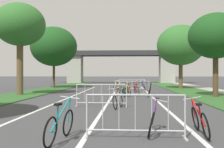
% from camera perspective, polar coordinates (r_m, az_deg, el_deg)
% --- Properties ---
extents(grass_verge_left, '(3.15, 49.24, 0.05)m').
position_cam_1_polar(grass_verge_left, '(23.10, -15.78, -3.72)').
color(grass_verge_left, '#2D5B26').
rests_on(grass_verge_left, ground).
extents(grass_verge_right, '(3.15, 49.24, 0.05)m').
position_cam_1_polar(grass_verge_right, '(22.53, 17.53, -3.82)').
color(grass_verge_right, '#2D5B26').
rests_on(grass_verge_right, ground).
extents(sidewalk_path_right, '(1.79, 49.24, 0.08)m').
position_cam_1_polar(sidewalk_path_right, '(23.26, 23.45, -3.66)').
color(sidewalk_path_right, '#9E9B93').
rests_on(sidewalk_path_right, ground).
extents(lane_stripe_center, '(0.14, 28.49, 0.01)m').
position_cam_1_polar(lane_stripe_center, '(15.99, -0.31, -5.47)').
color(lane_stripe_center, silver).
rests_on(lane_stripe_center, ground).
extents(lane_stripe_right_lane, '(0.14, 28.49, 0.01)m').
position_cam_1_polar(lane_stripe_right_lane, '(16.05, 9.49, -5.45)').
color(lane_stripe_right_lane, silver).
rests_on(lane_stripe_right_lane, ground).
extents(lane_stripe_left_lane, '(0.14, 28.49, 0.01)m').
position_cam_1_polar(lane_stripe_left_lane, '(16.39, -9.91, -5.34)').
color(lane_stripe_left_lane, silver).
rests_on(lane_stripe_left_lane, ground).
extents(overpass_bridge, '(23.33, 3.18, 5.31)m').
position_cam_1_polar(overpass_bridge, '(42.40, 1.93, 2.92)').
color(overpass_bridge, '#2D2D30').
rests_on(overpass_bridge, ground).
extents(tree_left_oak_near, '(3.61, 3.61, 6.61)m').
position_cam_1_polar(tree_left_oak_near, '(19.75, -19.89, 10.18)').
color(tree_left_oak_near, brown).
rests_on(tree_left_oak_near, ground).
extents(tree_left_oak_mid, '(5.01, 5.01, 6.64)m').
position_cam_1_polar(tree_left_oak_mid, '(28.49, -12.88, 6.00)').
color(tree_left_oak_mid, '#4C3823').
rests_on(tree_left_oak_mid, ground).
extents(tree_right_cypress_far, '(3.49, 3.49, 5.50)m').
position_cam_1_polar(tree_right_cypress_far, '(18.04, 22.15, 7.84)').
color(tree_right_cypress_far, '#4C3823').
rests_on(tree_right_cypress_far, ground).
extents(tree_right_maple_mid, '(4.83, 4.83, 6.53)m').
position_cam_1_polar(tree_right_maple_mid, '(27.13, 15.11, 6.22)').
color(tree_right_maple_mid, brown).
rests_on(tree_right_maple_mid, ground).
extents(crowd_barrier_nearest, '(2.41, 0.47, 1.05)m').
position_cam_1_polar(crowd_barrier_nearest, '(6.21, 5.23, -9.38)').
color(crowd_barrier_nearest, '#ADADB2').
rests_on(crowd_barrier_nearest, ground).
extents(crowd_barrier_second, '(2.43, 0.56, 1.05)m').
position_cam_1_polar(crowd_barrier_second, '(11.97, -2.41, -4.83)').
color(crowd_barrier_second, '#ADADB2').
rests_on(crowd_barrier_second, ground).
extents(crowd_barrier_third, '(2.43, 0.57, 1.05)m').
position_cam_1_polar(crowd_barrier_third, '(17.64, 4.53, -3.27)').
color(crowd_barrier_third, '#ADADB2').
rests_on(crowd_barrier_third, ground).
extents(crowd_barrier_fourth, '(2.42, 0.53, 1.05)m').
position_cam_1_polar(crowd_barrier_fourth, '(23.38, 4.48, -2.46)').
color(crowd_barrier_fourth, '#ADADB2').
rests_on(crowd_barrier_fourth, ground).
extents(bicycle_red_0, '(0.47, 1.71, 0.93)m').
position_cam_1_polar(bicycle_red_0, '(6.87, 19.00, -9.81)').
color(bicycle_red_0, black).
rests_on(bicycle_red_0, ground).
extents(bicycle_yellow_1, '(0.54, 1.65, 0.98)m').
position_cam_1_polar(bicycle_yellow_1, '(18.26, 1.75, -3.60)').
color(bicycle_yellow_1, black).
rests_on(bicycle_yellow_1, ground).
extents(bicycle_teal_2, '(0.53, 1.73, 0.99)m').
position_cam_1_polar(bicycle_teal_2, '(6.01, -11.51, -11.11)').
color(bicycle_teal_2, black).
rests_on(bicycle_teal_2, ground).
extents(bicycle_blue_3, '(0.51, 1.70, 0.97)m').
position_cam_1_polar(bicycle_blue_3, '(23.83, 7.13, -2.81)').
color(bicycle_blue_3, black).
rests_on(bicycle_blue_3, ground).
extents(bicycle_white_4, '(0.60, 1.78, 0.96)m').
position_cam_1_polar(bicycle_white_4, '(22.95, 0.78, -2.85)').
color(bicycle_white_4, black).
rests_on(bicycle_white_4, ground).
extents(bicycle_silver_5, '(0.67, 1.59, 0.95)m').
position_cam_1_polar(bicycle_silver_5, '(11.46, 1.30, -5.86)').
color(bicycle_silver_5, black).
rests_on(bicycle_silver_5, ground).
extents(bicycle_orange_6, '(0.51, 1.68, 0.93)m').
position_cam_1_polar(bicycle_orange_6, '(18.16, 3.77, -3.67)').
color(bicycle_orange_6, black).
rests_on(bicycle_orange_6, ground).
extents(bicycle_black_7, '(0.52, 1.74, 0.95)m').
position_cam_1_polar(bicycle_black_7, '(17.35, 8.38, -3.79)').
color(bicycle_black_7, black).
rests_on(bicycle_black_7, ground).
extents(bicycle_green_8, '(0.45, 1.71, 0.89)m').
position_cam_1_polar(bicycle_green_8, '(17.22, 2.78, -3.88)').
color(bicycle_green_8, black).
rests_on(bicycle_green_8, ground).
extents(bicycle_purple_9, '(0.54, 1.64, 0.99)m').
position_cam_1_polar(bicycle_purple_9, '(6.74, 9.04, -10.03)').
color(bicycle_purple_9, black).
rests_on(bicycle_purple_9, ground).
extents(bicycle_red_10, '(0.60, 1.71, 1.01)m').
position_cam_1_polar(bicycle_red_10, '(18.13, 5.50, -3.65)').
color(bicycle_red_10, black).
rests_on(bicycle_red_10, ground).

